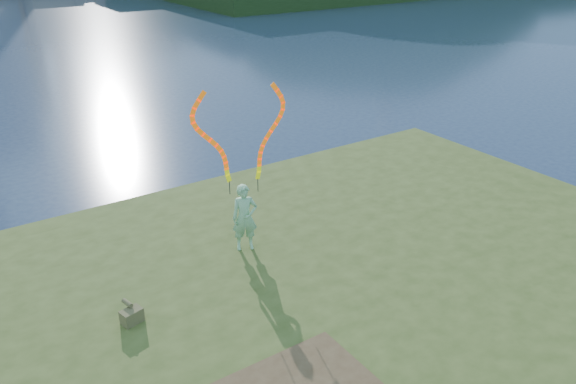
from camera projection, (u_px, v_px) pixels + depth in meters
ground at (297, 309)px, 11.68m from camera, size 320.00×320.00×0.00m
grassy_knoll at (372, 359)px, 9.81m from camera, size 20.00×18.00×0.80m
woman_with_ribbons at (244, 188)px, 11.79m from camera, size 1.88×0.73×3.91m
canvas_bag at (132, 315)px, 9.97m from camera, size 0.42×0.47×0.35m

